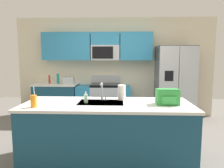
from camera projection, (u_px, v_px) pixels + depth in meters
The scene contains 14 objects.
ground_plane at pixel (111, 147), 3.77m from camera, with size 9.00×9.00×0.00m, color #66605B.
kitchen_wall_unit at pixel (109, 61), 5.66m from camera, with size 5.20×0.43×2.60m.
back_counter at pixel (56, 101), 5.56m from camera, with size 1.11×0.63×0.90m.
range_oven at pixel (104, 101), 5.51m from camera, with size 1.36×0.61×1.10m.
refrigerator at pixel (175, 84), 5.31m from camera, with size 0.90×0.76×1.85m.
island_counter at pixel (107, 132), 3.24m from camera, with size 2.50×1.00×0.90m.
toaster at pixel (69, 80), 5.43m from camera, with size 0.28×0.16×0.18m.
pepper_mill at pixel (49, 79), 5.50m from camera, with size 0.05×0.05×0.22m, color #B2332D.
bottle_teal at pixel (58, 79), 5.50m from camera, with size 0.07×0.07×0.26m, color teal.
sink_faucet at pixel (102, 90), 3.36m from camera, with size 0.08×0.21×0.28m.
drink_cup_orange at pixel (34, 101), 2.91m from camera, with size 0.08×0.08×0.29m.
soap_dispenser at pixel (86, 98), 3.20m from camera, with size 0.06×0.06×0.17m.
paper_towel_roll at pixel (122, 92), 3.41m from camera, with size 0.12×0.12×0.24m, color white.
backpack at pixel (167, 96), 3.08m from camera, with size 0.32×0.22×0.23m.
Camera 1 is at (0.17, -3.60, 1.59)m, focal length 34.26 mm.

